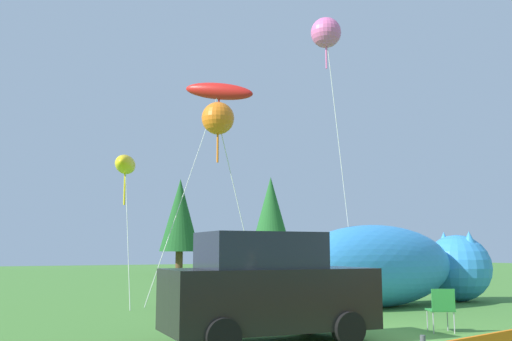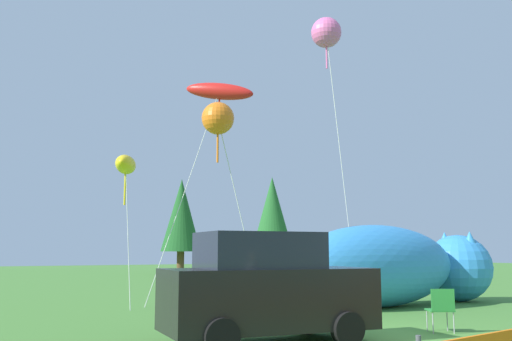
% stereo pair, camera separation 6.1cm
% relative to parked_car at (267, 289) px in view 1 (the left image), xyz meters
% --- Properties ---
extents(ground_plane, '(120.00, 120.00, 0.00)m').
position_rel_parked_car_xyz_m(ground_plane, '(2.30, -0.69, -1.03)').
color(ground_plane, '#477F33').
extents(parked_car, '(4.14, 2.11, 2.10)m').
position_rel_parked_car_xyz_m(parked_car, '(0.00, 0.00, 0.00)').
color(parked_car, black).
rests_on(parked_car, ground).
extents(folding_chair, '(0.71, 0.71, 0.94)m').
position_rel_parked_car_xyz_m(folding_chair, '(4.02, -0.49, -0.47)').
color(folding_chair, '#267F33').
rests_on(folding_chair, ground).
extents(inflatable_cat, '(8.22, 3.09, 2.55)m').
position_rel_parked_car_xyz_m(inflatable_cat, '(7.12, 4.52, 0.15)').
color(inflatable_cat, '#338CD8').
rests_on(inflatable_cat, ground).
extents(kite_red_lizard, '(3.99, 2.22, 8.00)m').
position_rel_parked_car_xyz_m(kite_red_lizard, '(2.74, 8.63, 6.43)').
color(kite_red_lizard, silver).
rests_on(kite_red_lizard, ground).
extents(kite_orange_flower, '(1.91, 0.95, 6.03)m').
position_rel_parked_car_xyz_m(kite_orange_flower, '(1.14, 5.04, 4.51)').
color(kite_orange_flower, silver).
rests_on(kite_orange_flower, ground).
extents(kite_yellow_hero, '(1.43, 2.16, 4.90)m').
position_rel_parked_car_xyz_m(kite_yellow_hero, '(-0.71, 8.18, 3.44)').
color(kite_yellow_hero, silver).
rests_on(kite_yellow_hero, ground).
extents(kite_pink_octopus, '(1.21, 1.09, 9.82)m').
position_rel_parked_car_xyz_m(kite_pink_octopus, '(5.61, 5.93, 8.24)').
color(kite_pink_octopus, silver).
rests_on(kite_pink_octopus, ground).
extents(horizon_tree_west, '(3.61, 3.61, 8.61)m').
position_rel_parked_car_xyz_m(horizon_tree_west, '(20.50, 36.72, 4.26)').
color(horizon_tree_west, brown).
rests_on(horizon_tree_west, ground).
extents(horizon_tree_mid, '(2.94, 2.94, 7.02)m').
position_rel_parked_car_xyz_m(horizon_tree_mid, '(9.15, 30.12, 3.28)').
color(horizon_tree_mid, brown).
rests_on(horizon_tree_mid, ground).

